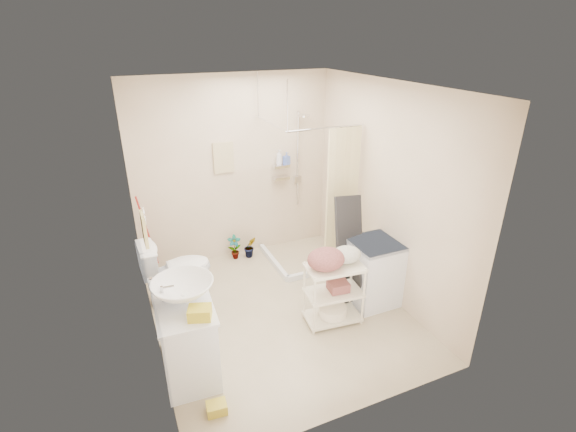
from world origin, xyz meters
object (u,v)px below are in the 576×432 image
object	(u,v)px
vanity	(187,335)
laundry_rack	(334,288)
toilet	(177,270)
washing_machine	(373,272)

from	to	relation	value
vanity	laundry_rack	bearing A→B (deg)	6.38
toilet	washing_machine	bearing A→B (deg)	-116.52
toilet	laundry_rack	world-z (taller)	laundry_rack
laundry_rack	washing_machine	bearing A→B (deg)	20.18
vanity	toilet	xyz separation A→B (m)	(0.12, 1.23, 0.02)
vanity	washing_machine	world-z (taller)	washing_machine
toilet	laundry_rack	xyz separation A→B (m)	(1.54, -1.14, 0.02)
toilet	washing_machine	distance (m)	2.39
laundry_rack	toilet	bearing A→B (deg)	149.68
washing_machine	laundry_rack	xyz separation A→B (m)	(-0.64, -0.16, 0.03)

